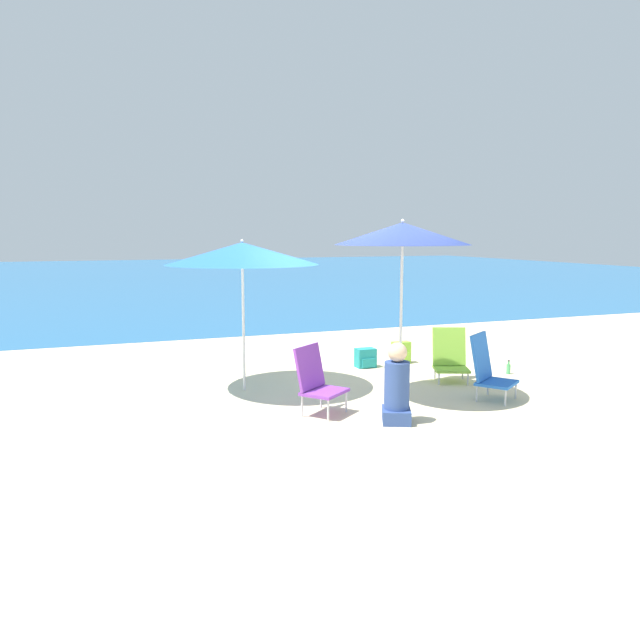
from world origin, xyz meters
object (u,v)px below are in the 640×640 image
object	(u,v)px
beach_chair_purple	(316,379)
backpack_teal	(366,358)
backpack_lime	(401,353)
person_seated_near	(397,388)
water_bottle	(508,369)
beach_chair_blue	(488,368)
beach_umbrella_navy	(402,234)
beach_chair_lime	(450,357)
beach_umbrella_blue	(242,254)

from	to	relation	value
beach_chair_purple	backpack_teal	distance (m)	2.70
backpack_lime	backpack_teal	world-z (taller)	backpack_lime
person_seated_near	water_bottle	distance (m)	3.19
beach_chair_purple	beach_chair_blue	world-z (taller)	beach_chair_blue
beach_umbrella_navy	person_seated_near	world-z (taller)	beach_umbrella_navy
water_bottle	backpack_teal	bearing A→B (deg)	146.38
beach_chair_lime	water_bottle	distance (m)	1.09
beach_chair_lime	water_bottle	xyz separation A→B (m)	(1.06, 0.02, -0.26)
backpack_teal	water_bottle	world-z (taller)	backpack_teal
beach_umbrella_blue	water_bottle	size ratio (longest dim) A/B	9.61
beach_umbrella_navy	beach_chair_lime	distance (m)	2.22
beach_umbrella_blue	water_bottle	world-z (taller)	beach_umbrella_blue
beach_umbrella_blue	beach_chair_purple	bearing A→B (deg)	-68.80
beach_chair_blue	backpack_teal	xyz separation A→B (m)	(-0.65, 2.31, -0.26)
beach_chair_purple	backpack_teal	size ratio (longest dim) A/B	2.63
beach_chair_blue	backpack_lime	world-z (taller)	beach_chair_blue
backpack_lime	backpack_teal	xyz separation A→B (m)	(-0.68, -0.08, -0.02)
beach_chair_purple	person_seated_near	distance (m)	0.98
beach_umbrella_blue	beach_chair_blue	distance (m)	3.54
beach_umbrella_blue	beach_chair_lime	world-z (taller)	beach_umbrella_blue
beach_umbrella_navy	backpack_teal	size ratio (longest dim) A/B	7.49
beach_chair_blue	person_seated_near	xyz separation A→B (m)	(-1.57, -0.48, -0.01)
beach_chair_lime	person_seated_near	size ratio (longest dim) A/B	0.83
beach_chair_lime	water_bottle	bearing A→B (deg)	23.18
beach_chair_lime	beach_chair_blue	size ratio (longest dim) A/B	0.89
beach_umbrella_navy	beach_chair_blue	world-z (taller)	beach_umbrella_navy
beach_chair_blue	backpack_teal	bearing A→B (deg)	70.62
beach_umbrella_navy	beach_chair_blue	size ratio (longest dim) A/B	2.71
beach_umbrella_navy	beach_chair_lime	world-z (taller)	beach_umbrella_navy
beach_umbrella_blue	backpack_lime	distance (m)	3.42
backpack_teal	water_bottle	bearing A→B (deg)	-33.62
beach_umbrella_blue	backpack_lime	size ratio (longest dim) A/B	5.72
beach_chair_purple	backpack_teal	xyz separation A→B (m)	(1.64, 2.12, -0.27)
backpack_teal	water_bottle	xyz separation A→B (m)	(1.83, -1.22, -0.07)
beach_umbrella_blue	backpack_teal	xyz separation A→B (m)	(2.17, 0.75, -1.71)
backpack_lime	backpack_teal	distance (m)	0.69
beach_umbrella_navy	beach_chair_purple	size ratio (longest dim) A/B	2.85
beach_chair_lime	beach_umbrella_blue	bearing A→B (deg)	-167.20
beach_chair_lime	water_bottle	world-z (taller)	beach_chair_lime
beach_umbrella_blue	beach_chair_purple	distance (m)	2.06
water_bottle	beach_chair_blue	bearing A→B (deg)	-137.13
backpack_lime	water_bottle	world-z (taller)	backpack_lime
beach_chair_lime	backpack_lime	size ratio (longest dim) A/B	2.12
beach_umbrella_navy	backpack_lime	distance (m)	2.97
beach_umbrella_navy	water_bottle	xyz separation A→B (m)	(2.23, 0.67, -2.04)
beach_umbrella_blue	person_seated_near	distance (m)	2.81
beach_umbrella_blue	beach_umbrella_navy	size ratio (longest dim) A/B	0.89
backpack_lime	beach_chair_blue	bearing A→B (deg)	-90.79
water_bottle	beach_umbrella_navy	bearing A→B (deg)	-163.18
water_bottle	backpack_lime	bearing A→B (deg)	131.52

